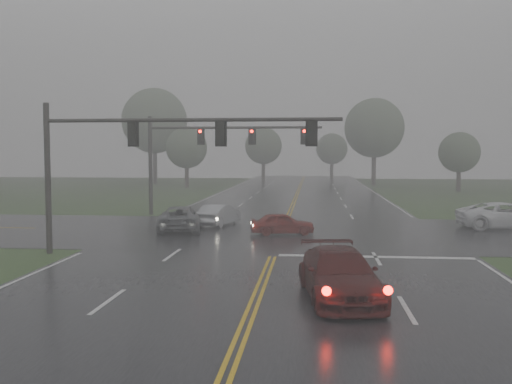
# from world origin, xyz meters

# --- Properties ---
(main_road) EXTENTS (18.00, 160.00, 0.02)m
(main_road) POSITION_xyz_m (0.00, 20.00, 0.00)
(main_road) COLOR black
(main_road) RESTS_ON ground
(cross_street) EXTENTS (120.00, 14.00, 0.02)m
(cross_street) POSITION_xyz_m (0.00, 22.00, 0.00)
(cross_street) COLOR black
(cross_street) RESTS_ON ground
(stop_bar) EXTENTS (8.50, 0.50, 0.01)m
(stop_bar) POSITION_xyz_m (4.50, 14.40, 0.00)
(stop_bar) COLOR silver
(stop_bar) RESTS_ON ground
(sedan_maroon) EXTENTS (2.89, 5.55, 1.54)m
(sedan_maroon) POSITION_xyz_m (2.60, 7.04, 0.00)
(sedan_maroon) COLOR #3C0C0B
(sedan_maroon) RESTS_ON ground
(sedan_red) EXTENTS (3.78, 2.06, 1.22)m
(sedan_red) POSITION_xyz_m (0.05, 20.93, 0.00)
(sedan_red) COLOR maroon
(sedan_red) RESTS_ON ground
(sedan_silver) EXTENTS (2.39, 4.28, 1.34)m
(sedan_silver) POSITION_xyz_m (-4.11, 24.37, 0.00)
(sedan_silver) COLOR #9EA1A6
(sedan_silver) RESTS_ON ground
(car_grey) EXTENTS (3.25, 5.51, 1.44)m
(car_grey) POSITION_xyz_m (-6.02, 21.92, 0.00)
(car_grey) COLOR #4E5155
(car_grey) RESTS_ON ground
(pickup_white) EXTENTS (5.83, 2.94, 1.58)m
(pickup_white) POSITION_xyz_m (13.32, 24.56, 0.00)
(pickup_white) COLOR white
(pickup_white) RESTS_ON ground
(signal_gantry_near) EXTENTS (13.32, 0.30, 6.82)m
(signal_gantry_near) POSITION_xyz_m (-6.04, 13.97, 4.82)
(signal_gantry_near) COLOR black
(signal_gantry_near) RESTS_ON ground
(signal_gantry_far) EXTENTS (12.69, 0.37, 7.23)m
(signal_gantry_far) POSITION_xyz_m (-6.30, 30.33, 5.08)
(signal_gantry_far) COLOR black
(signal_gantry_far) RESTS_ON ground
(tree_nw_a) EXTENTS (5.35, 5.35, 7.86)m
(tree_nw_a) POSITION_xyz_m (-14.62, 62.04, 5.17)
(tree_nw_a) COLOR #382B24
(tree_nw_a) RESTS_ON ground
(tree_ne_a) EXTENTS (8.21, 8.21, 12.06)m
(tree_ne_a) POSITION_xyz_m (10.09, 69.50, 7.94)
(tree_ne_a) COLOR #382B24
(tree_ne_a) RESTS_ON ground
(tree_n_mid) EXTENTS (5.78, 5.78, 8.49)m
(tree_n_mid) POSITION_xyz_m (-6.05, 78.33, 5.58)
(tree_n_mid) COLOR #382B24
(tree_n_mid) RESTS_ON ground
(tree_e_near) EXTENTS (4.75, 4.75, 6.98)m
(tree_e_near) POSITION_xyz_m (18.74, 58.10, 4.58)
(tree_e_near) COLOR #382B24
(tree_e_near) RESTS_ON ground
(tree_nw_b) EXTENTS (9.47, 9.47, 13.90)m
(tree_nw_b) POSITION_xyz_m (-21.28, 70.66, 9.15)
(tree_nw_b) COLOR #382B24
(tree_nw_b) RESTS_ON ground
(tree_n_far) EXTENTS (5.37, 5.37, 7.89)m
(tree_n_far) POSITION_xyz_m (4.91, 88.52, 5.18)
(tree_n_far) COLOR #382B24
(tree_n_far) RESTS_ON ground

